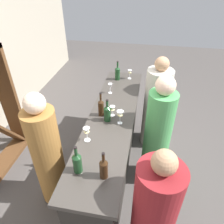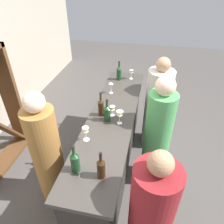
{
  "view_description": "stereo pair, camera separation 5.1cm",
  "coord_description": "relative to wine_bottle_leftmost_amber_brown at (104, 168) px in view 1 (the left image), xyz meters",
  "views": [
    {
      "loc": [
        -2.07,
        -0.39,
        2.55
      ],
      "look_at": [
        0.0,
        0.0,
        1.05
      ],
      "focal_mm": 33.98,
      "sensor_mm": 36.0,
      "label": 1
    },
    {
      "loc": [
        -2.06,
        -0.44,
        2.55
      ],
      "look_at": [
        0.0,
        0.0,
        1.05
      ],
      "focal_mm": 33.98,
      "sensor_mm": 36.0,
      "label": 2
    }
  ],
  "objects": [
    {
      "name": "person_center_guest",
      "position": [
        0.9,
        -0.48,
        -0.36
      ],
      "size": [
        0.37,
        0.37,
        1.59
      ],
      "rotation": [
        0.0,
        0.0,
        1.46
      ],
      "color": "#4CA559",
      "rests_on": "ground"
    },
    {
      "name": "wine_bottle_second_left_olive_green",
      "position": [
        0.02,
        0.24,
        0.0
      ],
      "size": [
        0.08,
        0.08,
        0.29
      ],
      "color": "#193D1E",
      "rests_on": "bar_counter"
    },
    {
      "name": "bar_counter",
      "position": [
        0.91,
        0.1,
        -0.6
      ],
      "size": [
        2.52,
        0.55,
        1.0
      ],
      "color": "#2A2723",
      "rests_on": "ground"
    },
    {
      "name": "wine_bottle_center_olive_green",
      "position": [
        0.8,
        0.13,
        -0.0
      ],
      "size": [
        0.08,
        0.08,
        0.29
      ],
      "color": "#193D1E",
      "rests_on": "bar_counter"
    },
    {
      "name": "wine_bottle_leftmost_amber_brown",
      "position": [
        0.0,
        0.0,
        0.0
      ],
      "size": [
        0.07,
        0.07,
        0.29
      ],
      "color": "#331E0F",
      "rests_on": "bar_counter"
    },
    {
      "name": "wine_glass_far_left",
      "position": [
        1.44,
        0.23,
        -0.01
      ],
      "size": [
        0.06,
        0.06,
        0.15
      ],
      "color": "white",
      "rests_on": "bar_counter"
    },
    {
      "name": "person_right_guest",
      "position": [
        -0.12,
        -0.46,
        -0.42
      ],
      "size": [
        0.43,
        0.43,
        1.51
      ],
      "rotation": [
        0.0,
        0.0,
        1.7
      ],
      "color": "maroon",
      "rests_on": "ground"
    },
    {
      "name": "wine_glass_far_center",
      "position": [
        0.42,
        0.27,
        0.01
      ],
      "size": [
        0.07,
        0.07,
        0.17
      ],
      "color": "white",
      "rests_on": "bar_counter"
    },
    {
      "name": "person_left_guest",
      "position": [
        1.64,
        -0.46,
        -0.42
      ],
      "size": [
        0.39,
        0.39,
        1.51
      ],
      "rotation": [
        0.0,
        0.0,
        1.58
      ],
      "color": "beige",
      "rests_on": "ground"
    },
    {
      "name": "wine_bottle_rightmost_olive_green",
      "position": [
        1.89,
        0.19,
        0.01
      ],
      "size": [
        0.08,
        0.08,
        0.31
      ],
      "color": "#193D1E",
      "rests_on": "bar_counter"
    },
    {
      "name": "wine_glass_near_center",
      "position": [
        1.96,
        0.01,
        -0.01
      ],
      "size": [
        0.06,
        0.06,
        0.15
      ],
      "color": "white",
      "rests_on": "bar_counter"
    },
    {
      "name": "wine_bottle_second_right_amber_brown",
      "position": [
        0.89,
        0.23,
        0.01
      ],
      "size": [
        0.07,
        0.07,
        0.32
      ],
      "color": "#331E0F",
      "rests_on": "bar_counter"
    },
    {
      "name": "wine_glass_near_left",
      "position": [
        0.77,
        -0.02,
        0.01
      ],
      "size": [
        0.08,
        0.08,
        0.17
      ],
      "color": "white",
      "rests_on": "bar_counter"
    },
    {
      "name": "person_server_behind",
      "position": [
        0.36,
        0.75,
        -0.39
      ],
      "size": [
        0.35,
        0.35,
        1.56
      ],
      "rotation": [
        0.0,
        0.0,
        -1.56
      ],
      "color": "#9E6B33",
      "rests_on": "ground"
    },
    {
      "name": "wine_glass_near_right",
      "position": [
        0.91,
        0.09,
        -0.02
      ],
      "size": [
        0.07,
        0.07,
        0.13
      ],
      "color": "white",
      "rests_on": "bar_counter"
    },
    {
      "name": "ground_plane",
      "position": [
        0.91,
        0.1,
        -1.11
      ],
      "size": [
        12.0,
        12.0,
        0.0
      ],
      "primitive_type": "plane",
      "color": "#4C4744"
    }
  ]
}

